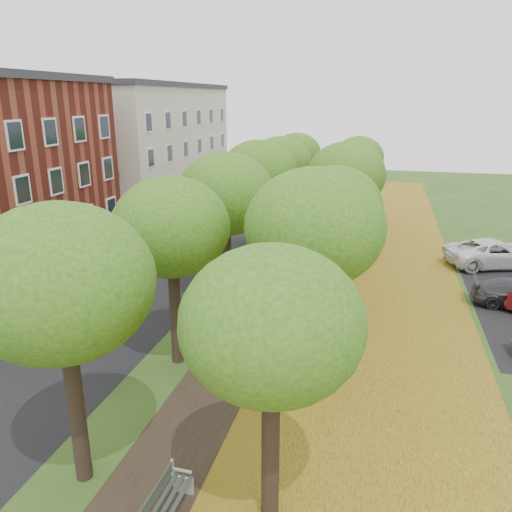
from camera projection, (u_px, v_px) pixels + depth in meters
The scene contains 9 objects.
ground at pixel (165, 493), 12.09m from camera, with size 120.00×120.00×0.00m, color #2D4C19.
street_asphalt at pixel (153, 270), 27.71m from camera, with size 8.00×70.00×0.01m, color black.
footpath at pixel (285, 282), 25.93m from camera, with size 3.20×70.00×0.01m, color black.
leaf_verge at pixel (384, 291), 24.75m from camera, with size 7.50×70.00×0.01m, color #B18D20.
tree_row_west at pixel (244, 188), 25.00m from camera, with size 4.04×34.04×6.57m.
tree_row_east at pixel (341, 192), 23.86m from camera, with size 4.04×34.04×6.57m.
building_cream at pixel (140, 144), 45.01m from camera, with size 10.30×20.30×10.40m.
bench at pixel (165, 503), 11.19m from camera, with size 0.58×1.87×0.88m.
car_white at pixel (496, 253), 28.17m from camera, with size 2.55×5.52×1.53m, color white.
Camera 1 is at (4.57, -8.93, 9.13)m, focal length 35.00 mm.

